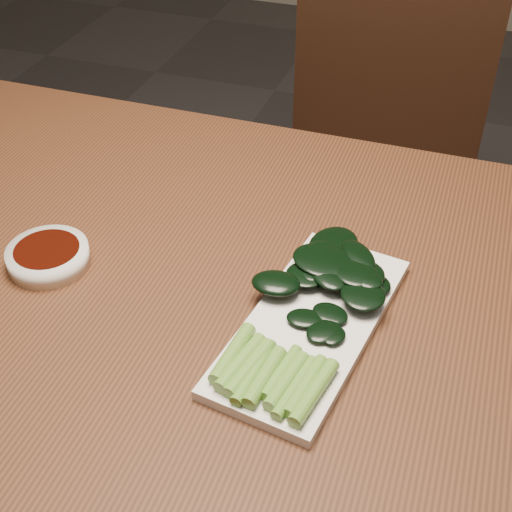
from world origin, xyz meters
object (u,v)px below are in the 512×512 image
at_px(chair_far, 373,164).
at_px(serving_plate, 311,325).
at_px(gai_lan, 318,298).
at_px(sauce_bowl, 48,256).
at_px(table, 226,312).

height_order(chair_far, serving_plate, chair_far).
bearing_deg(gai_lan, serving_plate, -88.85).
xyz_separation_m(chair_far, gai_lan, (0.06, -0.79, 0.29)).
bearing_deg(serving_plate, sauce_bowl, 179.33).
bearing_deg(gai_lan, sauce_bowl, -176.30).
bearing_deg(serving_plate, chair_far, 94.55).
relative_size(table, sauce_bowl, 12.95).
height_order(serving_plate, gai_lan, gai_lan).
height_order(chair_far, gai_lan, chair_far).
xyz_separation_m(serving_plate, gai_lan, (-0.00, 0.03, 0.02)).
distance_m(chair_far, sauce_bowl, 0.91).
xyz_separation_m(table, sauce_bowl, (-0.23, -0.06, 0.09)).
xyz_separation_m(chair_far, serving_plate, (0.07, -0.82, 0.27)).
bearing_deg(table, chair_far, 84.64).
distance_m(chair_far, gai_lan, 0.85).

